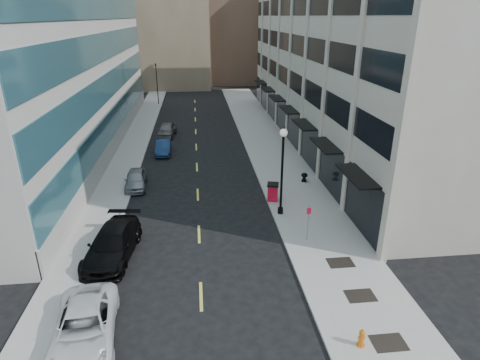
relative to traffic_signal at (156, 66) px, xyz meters
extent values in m
plane|color=black|center=(5.50, -48.00, -5.72)|extent=(160.00, 160.00, 0.00)
cube|color=#9B988D|center=(13.00, -28.00, -5.64)|extent=(5.00, 80.00, 0.15)
cube|color=#9B988D|center=(-1.00, -28.00, -5.64)|extent=(3.00, 80.00, 0.15)
cube|color=beige|center=(22.50, -21.00, 3.28)|extent=(14.00, 46.00, 18.00)
cube|color=black|center=(15.52, -21.00, -3.72)|extent=(0.18, 46.00, 3.60)
cube|color=black|center=(15.53, -21.00, 0.78)|extent=(0.12, 46.00, 1.80)
cube|color=black|center=(15.53, -21.00, 4.28)|extent=(0.12, 46.00, 1.80)
cube|color=black|center=(15.53, -21.00, 7.78)|extent=(0.12, 46.00, 1.80)
cube|color=beige|center=(15.50, -44.00, 3.28)|extent=(0.35, 0.60, 18.00)
cube|color=beige|center=(15.50, -38.00, 3.28)|extent=(0.35, 0.60, 18.00)
cube|color=beige|center=(15.50, -32.00, 3.28)|extent=(0.35, 0.60, 18.00)
cube|color=beige|center=(15.50, -26.00, 3.28)|extent=(0.35, 0.60, 18.00)
cube|color=beige|center=(15.50, -20.00, 3.28)|extent=(0.35, 0.60, 18.00)
cube|color=beige|center=(15.50, -14.00, 3.28)|extent=(0.35, 0.60, 18.00)
cube|color=beige|center=(15.50, -8.00, 3.28)|extent=(0.35, 0.60, 18.00)
cube|color=beige|center=(15.50, -2.00, 3.28)|extent=(0.35, 0.60, 18.00)
cube|color=black|center=(14.85, -41.00, -1.82)|extent=(1.30, 4.00, 0.12)
cube|color=black|center=(14.85, -35.00, -1.82)|extent=(1.30, 4.00, 0.12)
cube|color=black|center=(14.85, -29.00, -1.82)|extent=(1.30, 4.00, 0.12)
cube|color=black|center=(14.85, -23.00, -1.82)|extent=(1.30, 4.00, 0.12)
cube|color=black|center=(14.85, -17.00, -1.82)|extent=(1.30, 4.00, 0.12)
cube|color=black|center=(14.85, -11.00, -1.82)|extent=(1.30, 4.00, 0.12)
cube|color=black|center=(14.85, -5.00, -1.82)|extent=(1.30, 4.00, 0.12)
cube|color=beige|center=(-10.50, -21.00, 4.28)|extent=(16.00, 46.00, 20.00)
cube|color=#9B988D|center=(-2.46, -21.00, -4.82)|extent=(0.20, 46.00, 1.80)
cube|color=#2F636F|center=(-2.47, -21.00, -2.72)|extent=(0.14, 45.60, 2.40)
cube|color=#2F636F|center=(-2.47, -21.00, 0.78)|extent=(0.14, 45.60, 2.40)
cube|color=#2F636F|center=(-2.47, -21.00, 4.28)|extent=(0.14, 45.60, 2.40)
cube|color=#2F636F|center=(-2.47, -21.00, 7.78)|extent=(0.14, 45.60, 2.40)
cube|color=#8F7A5D|center=(1.50, 20.00, 8.28)|extent=(14.00, 18.00, 28.00)
cube|color=#8F7A5D|center=(-8.50, 30.00, 5.28)|extent=(12.00, 14.00, 22.00)
cube|color=beige|center=(23.50, 18.00, 4.28)|extent=(10.00, 14.00, 20.00)
cube|color=black|center=(13.10, -50.00, -5.56)|extent=(1.40, 1.00, 0.01)
cube|color=black|center=(13.10, -47.00, -5.56)|extent=(1.40, 1.00, 0.01)
cube|color=black|center=(13.10, -44.20, -5.56)|extent=(1.40, 1.00, 0.01)
cube|color=#D8CC4C|center=(5.50, -46.00, -5.71)|extent=(0.15, 2.20, 0.01)
cube|color=#D8CC4C|center=(5.50, -40.00, -5.71)|extent=(0.15, 2.20, 0.01)
cube|color=#D8CC4C|center=(5.50, -34.00, -5.71)|extent=(0.15, 2.20, 0.01)
cube|color=#D8CC4C|center=(5.50, -28.00, -5.71)|extent=(0.15, 2.20, 0.01)
cube|color=#D8CC4C|center=(5.50, -22.00, -5.71)|extent=(0.15, 2.20, 0.01)
cube|color=#D8CC4C|center=(5.50, -16.00, -5.71)|extent=(0.15, 2.20, 0.01)
cube|color=#D8CC4C|center=(5.50, -10.00, -5.71)|extent=(0.15, 2.20, 0.01)
cube|color=#D8CC4C|center=(5.50, -4.00, -5.71)|extent=(0.15, 2.20, 0.01)
cube|color=#D8CC4C|center=(5.50, 2.00, -5.71)|extent=(0.15, 2.20, 0.01)
cylinder|color=black|center=(0.00, 0.00, -2.72)|extent=(0.12, 0.12, 6.00)
imported|color=black|center=(0.00, 0.00, 0.27)|extent=(0.66, 0.66, 1.98)
imported|color=white|center=(0.70, -48.35, -4.98)|extent=(3.01, 5.53, 1.47)
imported|color=black|center=(0.70, -42.00, -4.89)|extent=(2.96, 5.91, 1.65)
imported|color=gray|center=(0.70, -32.04, -5.04)|extent=(1.80, 4.03, 1.35)
imported|color=navy|center=(2.30, -23.78, -5.06)|extent=(1.47, 4.03, 1.32)
imported|color=slate|center=(2.30, -17.57, -4.97)|extent=(2.23, 4.53, 1.49)
cylinder|color=orange|center=(11.90, -50.00, -5.54)|extent=(0.33, 0.33, 0.06)
cylinder|color=orange|center=(11.90, -50.00, -5.23)|extent=(0.23, 0.23, 0.56)
sphere|color=orange|center=(11.90, -50.00, -4.93)|extent=(0.25, 0.25, 0.25)
cylinder|color=orange|center=(11.90, -50.00, -4.80)|extent=(0.07, 0.07, 0.10)
cylinder|color=orange|center=(11.90, -50.00, -5.15)|extent=(0.30, 0.15, 0.11)
cylinder|color=orange|center=(11.90, -50.02, -5.15)|extent=(0.18, 0.19, 0.15)
cube|color=red|center=(10.90, -35.92, -4.94)|extent=(0.86, 0.86, 1.14)
cube|color=black|center=(10.90, -35.92, -4.34)|extent=(0.97, 0.97, 0.14)
cylinder|color=black|center=(10.67, -35.55, -5.44)|extent=(0.07, 0.25, 0.25)
cylinder|color=black|center=(11.13, -35.55, -5.44)|extent=(0.07, 0.25, 0.25)
cylinder|color=black|center=(11.04, -38.04, -5.36)|extent=(0.37, 0.37, 0.41)
cylinder|color=black|center=(11.04, -38.04, -2.71)|extent=(0.16, 0.16, 5.25)
sphere|color=silver|center=(11.04, -38.04, 0.08)|extent=(0.50, 0.50, 0.50)
cone|color=black|center=(11.04, -38.04, 0.37)|extent=(0.14, 0.14, 0.21)
cylinder|color=slate|center=(11.90, -41.68, -4.42)|extent=(0.04, 0.04, 2.29)
cube|color=red|center=(11.90, -41.70, -3.61)|extent=(0.27, 0.05, 0.36)
cube|color=black|center=(14.10, -32.68, -5.51)|extent=(0.49, 0.49, 0.11)
cylinder|color=black|center=(14.10, -32.68, -5.29)|extent=(0.24, 0.24, 0.37)
ellipsoid|color=black|center=(14.10, -32.68, -5.03)|extent=(0.52, 0.52, 0.37)
camera|label=1|loc=(5.64, -61.91, 6.85)|focal=30.00mm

